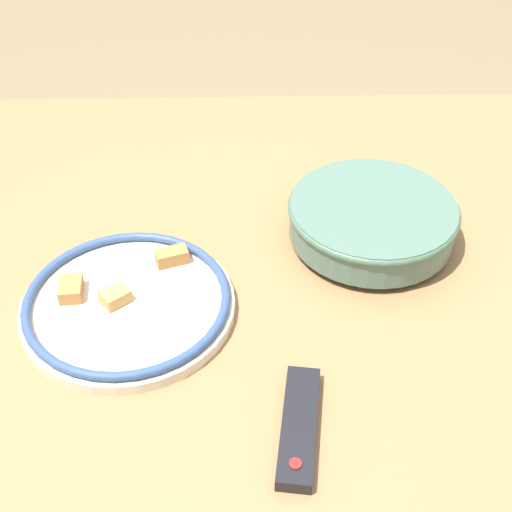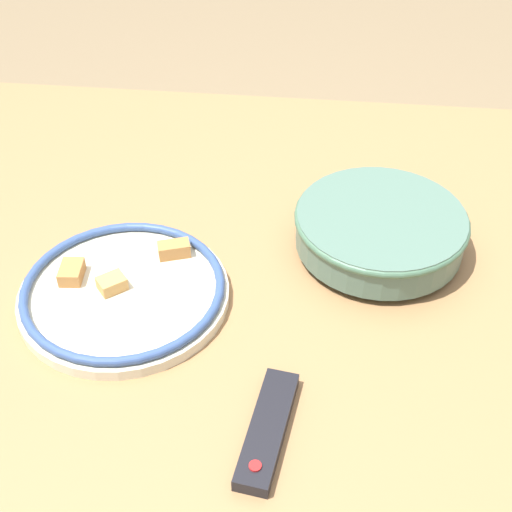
% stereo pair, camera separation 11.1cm
% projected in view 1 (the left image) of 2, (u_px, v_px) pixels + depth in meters
% --- Properties ---
extents(ground_plane, '(8.00, 8.00, 0.00)m').
position_uv_depth(ground_plane, '(267.00, 492.00, 1.67)').
color(ground_plane, '#7F6B4C').
extents(dining_table, '(1.38, 1.05, 0.74)m').
position_uv_depth(dining_table, '(271.00, 283.00, 1.23)').
color(dining_table, olive).
rests_on(dining_table, ground_plane).
extents(noodle_bowl, '(0.28, 0.28, 0.07)m').
position_uv_depth(noodle_bowl, '(372.00, 219.00, 1.17)').
color(noodle_bowl, '#4C6B5B').
rests_on(noodle_bowl, dining_table).
extents(food_plate, '(0.32, 0.32, 0.04)m').
position_uv_depth(food_plate, '(128.00, 303.00, 1.06)').
color(food_plate, beige).
rests_on(food_plate, dining_table).
extents(tv_remote, '(0.07, 0.18, 0.02)m').
position_uv_depth(tv_remote, '(299.00, 426.00, 0.90)').
color(tv_remote, black).
rests_on(tv_remote, dining_table).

